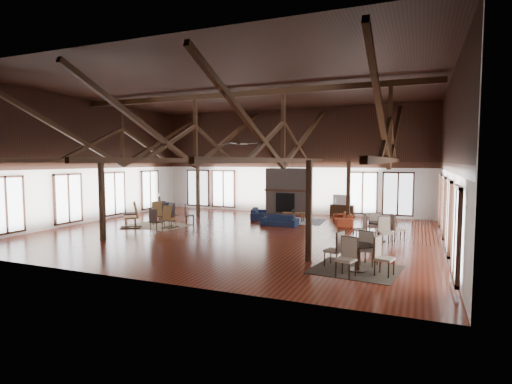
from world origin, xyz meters
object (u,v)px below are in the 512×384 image
at_px(sofa_navy_front, 279,220).
at_px(sofa_orange, 343,219).
at_px(sofa_navy_left, 259,213).
at_px(coffee_table, 294,214).
at_px(cafe_table_near, 358,253).
at_px(tv_console, 342,210).
at_px(armchair, 164,209).
at_px(cafe_table_far, 379,228).

height_order(sofa_navy_front, sofa_orange, sofa_orange).
relative_size(sofa_navy_left, sofa_orange, 0.96).
height_order(sofa_navy_front, coffee_table, sofa_navy_front).
bearing_deg(sofa_navy_front, cafe_table_near, -52.67).
relative_size(sofa_orange, coffee_table, 1.53).
relative_size(sofa_navy_front, tv_console, 1.37).
relative_size(armchair, cafe_table_near, 0.49).
bearing_deg(cafe_table_far, cafe_table_near, -91.73).
relative_size(sofa_orange, cafe_table_near, 0.93).
relative_size(sofa_navy_front, coffee_table, 1.41).
relative_size(coffee_table, tv_console, 0.97).
bearing_deg(cafe_table_far, armchair, 164.99).
bearing_deg(tv_console, cafe_table_far, -68.22).
bearing_deg(tv_console, sofa_navy_front, -116.13).
height_order(cafe_table_far, tv_console, cafe_table_far).
xyz_separation_m(sofa_orange, armchair, (-9.99, -0.32, 0.05)).
relative_size(cafe_table_near, tv_console, 1.59).
height_order(sofa_navy_front, cafe_table_far, cafe_table_far).
xyz_separation_m(sofa_orange, coffee_table, (-2.46, 0.05, 0.10)).
xyz_separation_m(sofa_navy_front, sofa_orange, (2.67, 1.55, 0.02)).
distance_m(sofa_orange, coffee_table, 2.47).
bearing_deg(sofa_navy_front, sofa_navy_left, 136.68).
bearing_deg(sofa_navy_left, sofa_orange, -109.60).
height_order(sofa_orange, cafe_table_far, cafe_table_far).
bearing_deg(armchair, coffee_table, -50.73).
distance_m(coffee_table, armchair, 7.53).
xyz_separation_m(armchair, tv_console, (9.44, 3.10, -0.01)).
height_order(sofa_orange, cafe_table_near, cafe_table_near).
height_order(sofa_navy_left, sofa_orange, sofa_orange).
bearing_deg(armchair, cafe_table_near, -86.49).
bearing_deg(coffee_table, tv_console, 40.79).
bearing_deg(coffee_table, cafe_table_far, -52.94).
bearing_deg(sofa_orange, tv_console, 174.68).
bearing_deg(armchair, tv_console, -35.37).
relative_size(sofa_navy_left, coffee_table, 1.47).
relative_size(sofa_navy_left, tv_console, 1.43).
distance_m(sofa_navy_front, coffee_table, 1.62).
bearing_deg(sofa_navy_left, sofa_navy_front, -151.73).
bearing_deg(tv_console, coffee_table, -125.12).
bearing_deg(sofa_navy_front, coffee_table, 85.00).
xyz_separation_m(coffee_table, cafe_table_far, (4.44, -3.58, 0.13)).
bearing_deg(cafe_table_near, cafe_table_far, 88.27).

